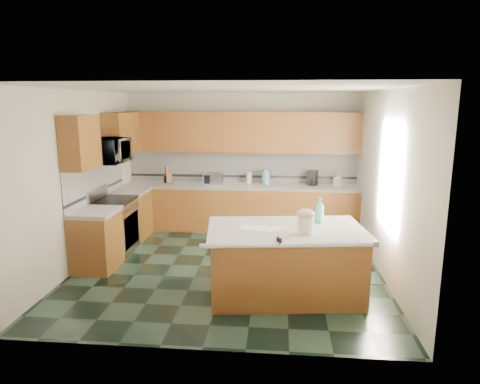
# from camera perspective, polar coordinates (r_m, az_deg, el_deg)

# --- Properties ---
(floor) EXTENTS (4.60, 4.60, 0.00)m
(floor) POSITION_cam_1_polar(r_m,az_deg,el_deg) (6.76, -1.56, -9.92)
(floor) COLOR black
(floor) RESTS_ON ground
(ceiling) EXTENTS (4.60, 4.60, 0.00)m
(ceiling) POSITION_cam_1_polar(r_m,az_deg,el_deg) (6.28, -1.70, 13.61)
(ceiling) COLOR white
(ceiling) RESTS_ON ground
(wall_back) EXTENTS (4.60, 0.04, 2.70)m
(wall_back) POSITION_cam_1_polar(r_m,az_deg,el_deg) (8.66, 0.21, 4.17)
(wall_back) COLOR silver
(wall_back) RESTS_ON ground
(wall_front) EXTENTS (4.60, 0.04, 2.70)m
(wall_front) POSITION_cam_1_polar(r_m,az_deg,el_deg) (4.15, -5.49, -4.38)
(wall_front) COLOR silver
(wall_front) RESTS_ON ground
(wall_left) EXTENTS (0.04, 4.60, 2.70)m
(wall_left) POSITION_cam_1_polar(r_m,az_deg,el_deg) (7.05, -20.72, 1.63)
(wall_left) COLOR silver
(wall_left) RESTS_ON ground
(wall_right) EXTENTS (0.04, 4.60, 2.70)m
(wall_right) POSITION_cam_1_polar(r_m,az_deg,el_deg) (6.53, 19.03, 0.99)
(wall_right) COLOR silver
(wall_right) RESTS_ON ground
(back_base_cab) EXTENTS (4.60, 0.60, 0.86)m
(back_base_cab) POSITION_cam_1_polar(r_m,az_deg,el_deg) (8.52, 0.02, -2.26)
(back_base_cab) COLOR #492E0F
(back_base_cab) RESTS_ON ground
(back_countertop) EXTENTS (4.60, 0.64, 0.06)m
(back_countertop) POSITION_cam_1_polar(r_m,az_deg,el_deg) (8.42, 0.02, 0.78)
(back_countertop) COLOR white
(back_countertop) RESTS_ON back_base_cab
(back_upper_cab) EXTENTS (4.60, 0.33, 0.78)m
(back_upper_cab) POSITION_cam_1_polar(r_m,az_deg,el_deg) (8.42, 0.10, 7.99)
(back_upper_cab) COLOR #492E0F
(back_upper_cab) RESTS_ON wall_back
(back_backsplash) EXTENTS (4.60, 0.02, 0.63)m
(back_backsplash) POSITION_cam_1_polar(r_m,az_deg,el_deg) (8.65, 0.19, 3.39)
(back_backsplash) COLOR silver
(back_backsplash) RESTS_ON back_countertop
(back_accent_band) EXTENTS (4.60, 0.01, 0.05)m
(back_accent_band) POSITION_cam_1_polar(r_m,az_deg,el_deg) (8.67, 0.19, 2.11)
(back_accent_band) COLOR black
(back_accent_band) RESTS_ON back_countertop
(left_base_cab_rear) EXTENTS (0.60, 0.82, 0.86)m
(left_base_cab_rear) POSITION_cam_1_polar(r_m,az_deg,el_deg) (8.28, -14.39, -3.07)
(left_base_cab_rear) COLOR #492E0F
(left_base_cab_rear) RESTS_ON ground
(left_counter_rear) EXTENTS (0.64, 0.82, 0.06)m
(left_counter_rear) POSITION_cam_1_polar(r_m,az_deg,el_deg) (8.17, -14.56, 0.05)
(left_counter_rear) COLOR white
(left_counter_rear) RESTS_ON left_base_cab_rear
(left_base_cab_front) EXTENTS (0.60, 0.72, 0.86)m
(left_base_cab_front) POSITION_cam_1_polar(r_m,az_deg,el_deg) (6.92, -18.62, -6.27)
(left_base_cab_front) COLOR #492E0F
(left_base_cab_front) RESTS_ON ground
(left_counter_front) EXTENTS (0.64, 0.72, 0.06)m
(left_counter_front) POSITION_cam_1_polar(r_m,az_deg,el_deg) (6.79, -18.88, -2.57)
(left_counter_front) COLOR white
(left_counter_front) RESTS_ON left_base_cab_front
(left_backsplash) EXTENTS (0.02, 2.30, 0.63)m
(left_backsplash) POSITION_cam_1_polar(r_m,az_deg,el_deg) (7.54, -18.63, 1.52)
(left_backsplash) COLOR silver
(left_backsplash) RESTS_ON wall_left
(left_accent_band) EXTENTS (0.01, 2.30, 0.05)m
(left_accent_band) POSITION_cam_1_polar(r_m,az_deg,el_deg) (7.58, -18.50, 0.06)
(left_accent_band) COLOR black
(left_accent_band) RESTS_ON wall_left
(left_upper_cab_rear) EXTENTS (0.33, 1.09, 0.78)m
(left_upper_cab_rear) POSITION_cam_1_polar(r_m,az_deg,el_deg) (8.21, -15.51, 7.46)
(left_upper_cab_rear) COLOR #492E0F
(left_upper_cab_rear) RESTS_ON wall_left
(left_upper_cab_front) EXTENTS (0.33, 0.72, 0.78)m
(left_upper_cab_front) POSITION_cam_1_polar(r_m,az_deg,el_deg) (6.68, -20.54, 6.24)
(left_upper_cab_front) COLOR #492E0F
(left_upper_cab_front) RESTS_ON wall_left
(range_body) EXTENTS (0.60, 0.76, 0.88)m
(range_body) POSITION_cam_1_polar(r_m,az_deg,el_deg) (7.56, -16.39, -4.51)
(range_body) COLOR #B7B7BC
(range_body) RESTS_ON ground
(range_oven_door) EXTENTS (0.02, 0.68, 0.55)m
(range_oven_door) POSITION_cam_1_polar(r_m,az_deg,el_deg) (7.47, -14.29, -4.90)
(range_oven_door) COLOR black
(range_oven_door) RESTS_ON range_body
(range_cooktop) EXTENTS (0.62, 0.78, 0.04)m
(range_cooktop) POSITION_cam_1_polar(r_m,az_deg,el_deg) (7.45, -16.59, -1.11)
(range_cooktop) COLOR black
(range_cooktop) RESTS_ON range_body
(range_handle) EXTENTS (0.02, 0.66, 0.02)m
(range_handle) POSITION_cam_1_polar(r_m,az_deg,el_deg) (7.37, -14.22, -2.08)
(range_handle) COLOR #B7B7BC
(range_handle) RESTS_ON range_body
(range_backguard) EXTENTS (0.06, 0.76, 0.18)m
(range_backguard) POSITION_cam_1_polar(r_m,az_deg,el_deg) (7.53, -18.48, -0.17)
(range_backguard) COLOR #B7B7BC
(range_backguard) RESTS_ON range_body
(microwave) EXTENTS (0.50, 0.73, 0.41)m
(microwave) POSITION_cam_1_polar(r_m,az_deg,el_deg) (7.32, -16.97, 5.26)
(microwave) COLOR #B7B7BC
(microwave) RESTS_ON wall_left
(island_base) EXTENTS (2.03, 1.32, 0.86)m
(island_base) POSITION_cam_1_polar(r_m,az_deg,el_deg) (5.72, 6.05, -9.50)
(island_base) COLOR #492E0F
(island_base) RESTS_ON ground
(island_top) EXTENTS (2.14, 1.43, 0.06)m
(island_top) POSITION_cam_1_polar(r_m,az_deg,el_deg) (5.57, 6.16, -5.09)
(island_top) COLOR white
(island_top) RESTS_ON island_base
(island_bullnose) EXTENTS (2.00, 0.31, 0.06)m
(island_bullnose) POSITION_cam_1_polar(r_m,az_deg,el_deg) (5.00, 6.24, -7.07)
(island_bullnose) COLOR white
(island_bullnose) RESTS_ON island_base
(treat_jar) EXTENTS (0.24, 0.24, 0.21)m
(treat_jar) POSITION_cam_1_polar(r_m,az_deg,el_deg) (5.34, 8.72, -4.39)
(treat_jar) COLOR #EFE3C4
(treat_jar) RESTS_ON island_top
(treat_jar_lid) EXTENTS (0.22, 0.22, 0.14)m
(treat_jar_lid) POSITION_cam_1_polar(r_m,az_deg,el_deg) (5.30, 8.77, -2.94)
(treat_jar_lid) COLOR #CE8E95
(treat_jar_lid) RESTS_ON treat_jar
(treat_jar_knob) EXTENTS (0.07, 0.03, 0.03)m
(treat_jar_knob) POSITION_cam_1_polar(r_m,az_deg,el_deg) (5.29, 8.78, -2.44)
(treat_jar_knob) COLOR tan
(treat_jar_knob) RESTS_ON treat_jar_lid
(treat_jar_knob_end_l) EXTENTS (0.04, 0.04, 0.04)m
(treat_jar_knob_end_l) POSITION_cam_1_polar(r_m,az_deg,el_deg) (5.29, 8.39, -2.44)
(treat_jar_knob_end_l) COLOR tan
(treat_jar_knob_end_l) RESTS_ON treat_jar_lid
(treat_jar_knob_end_r) EXTENTS (0.04, 0.04, 0.04)m
(treat_jar_knob_end_r) POSITION_cam_1_polar(r_m,az_deg,el_deg) (5.29, 9.18, -2.45)
(treat_jar_knob_end_r) COLOR tan
(treat_jar_knob_end_r) RESTS_ON treat_jar_lid
(soap_bottle_island) EXTENTS (0.18, 0.18, 0.35)m
(soap_bottle_island) POSITION_cam_1_polar(r_m,az_deg,el_deg) (5.83, 10.54, -2.38)
(soap_bottle_island) COLOR #44B89A
(soap_bottle_island) RESTS_ON island_top
(paper_sheet_a) EXTENTS (0.30, 0.28, 0.00)m
(paper_sheet_a) POSITION_cam_1_polar(r_m,az_deg,el_deg) (5.51, 4.42, -4.91)
(paper_sheet_a) COLOR white
(paper_sheet_a) RESTS_ON island_top
(paper_sheet_b) EXTENTS (0.34, 0.27, 0.00)m
(paper_sheet_b) POSITION_cam_1_polar(r_m,az_deg,el_deg) (5.54, 1.71, -4.77)
(paper_sheet_b) COLOR white
(paper_sheet_b) RESTS_ON island_top
(clamp_body) EXTENTS (0.06, 0.10, 0.08)m
(clamp_body) POSITION_cam_1_polar(r_m,az_deg,el_deg) (5.01, 5.24, -6.55)
(clamp_body) COLOR black
(clamp_body) RESTS_ON island_top
(clamp_handle) EXTENTS (0.01, 0.07, 0.01)m
(clamp_handle) POSITION_cam_1_polar(r_m,az_deg,el_deg) (4.96, 5.24, -6.97)
(clamp_handle) COLOR black
(clamp_handle) RESTS_ON island_top
(knife_block) EXTENTS (0.15, 0.17, 0.22)m
(knife_block) POSITION_cam_1_polar(r_m,az_deg,el_deg) (8.70, -9.43, 1.83)
(knife_block) COLOR #472814
(knife_block) RESTS_ON back_countertop
(utensil_crock) EXTENTS (0.11, 0.11, 0.14)m
(utensil_crock) POSITION_cam_1_polar(r_m,az_deg,el_deg) (8.75, -9.77, 1.68)
(utensil_crock) COLOR black
(utensil_crock) RESTS_ON back_countertop
(utensil_bundle) EXTENTS (0.06, 0.06, 0.20)m
(utensil_bundle) POSITION_cam_1_polar(r_m,az_deg,el_deg) (8.72, -9.81, 2.78)
(utensil_bundle) COLOR #472814
(utensil_bundle) RESTS_ON utensil_crock
(toaster_oven) EXTENTS (0.37, 0.26, 0.21)m
(toaster_oven) POSITION_cam_1_polar(r_m,az_deg,el_deg) (8.51, -3.62, 1.80)
(toaster_oven) COLOR #B7B7BC
(toaster_oven) RESTS_ON back_countertop
(toaster_oven_door) EXTENTS (0.32, 0.01, 0.17)m
(toaster_oven_door) POSITION_cam_1_polar(r_m,az_deg,el_deg) (8.40, -3.74, 1.66)
(toaster_oven_door) COLOR black
(toaster_oven_door) RESTS_ON toaster_oven
(paper_towel) EXTENTS (0.10, 0.10, 0.23)m
(paper_towel) POSITION_cam_1_polar(r_m,az_deg,el_deg) (8.48, 1.20, 1.87)
(paper_towel) COLOR white
(paper_towel) RESTS_ON back_countertop
(paper_towel_base) EXTENTS (0.16, 0.16, 0.01)m
(paper_towel_base) POSITION_cam_1_polar(r_m,az_deg,el_deg) (8.50, 1.20, 1.14)
(paper_towel_base) COLOR #B7B7BC
(paper_towel_base) RESTS_ON back_countertop
(water_jug) EXTENTS (0.17, 0.17, 0.28)m
(water_jug) POSITION_cam_1_polar(r_m,az_deg,el_deg) (8.42, 3.50, 1.94)
(water_jug) COLOR #6F99C7
(water_jug) RESTS_ON back_countertop
(water_jug_neck) EXTENTS (0.08, 0.08, 0.04)m
(water_jug_neck) POSITION_cam_1_polar(r_m,az_deg,el_deg) (8.39, 3.51, 3.03)
(water_jug_neck) COLOR #6F99C7
(water_jug_neck) RESTS_ON water_jug
(coffee_maker) EXTENTS (0.23, 0.24, 0.29)m
(coffee_maker) POSITION_cam_1_polar(r_m,az_deg,el_deg) (8.46, 9.63, 1.88)
(coffee_maker) COLOR black
(coffee_maker) RESTS_ON back_countertop
(coffee_carafe) EXTENTS (0.12, 0.12, 0.12)m
(coffee_carafe) POSITION_cam_1_polar(r_m,az_deg,el_deg) (8.43, 9.63, 1.25)
(coffee_carafe) COLOR black
(coffee_carafe) RESTS_ON back_countertop
(soap_bottle_back) EXTENTS (0.17, 0.17, 0.26)m
(soap_bottle_back) POSITION_cam_1_polar(r_m,az_deg,el_deg) (8.48, 12.89, 1.66)
(soap_bottle_back) COLOR white
(soap_bottle_back) RESTS_ON back_countertop
(soap_back_cap) EXTENTS (0.02, 0.02, 0.03)m
(soap_back_cap) POSITION_cam_1_polar(r_m,az_deg,el_deg) (8.46, 12.94, 2.63)
(soap_back_cap) COLOR red
(soap_back_cap) RESTS_ON soap_bottle_back
(window_light_proxy) EXTENTS (0.02, 1.40, 1.10)m
(window_light_proxy) POSITION_cam_1_polar(r_m,az_deg,el_deg) (6.30, 19.28, 1.99)
(window_light_proxy) COLOR white
(window_light_proxy) RESTS_ON wall_right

